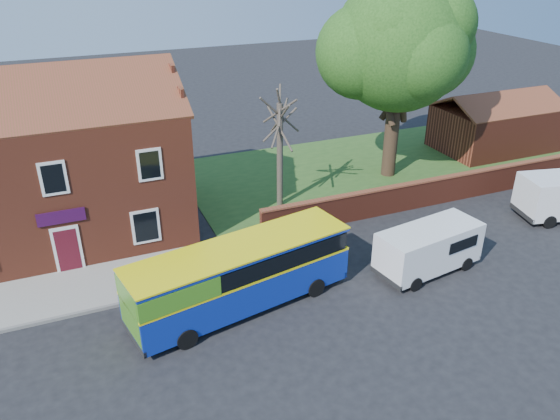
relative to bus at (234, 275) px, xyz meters
name	(u,v)px	position (x,y,z in m)	size (l,w,h in m)	color
ground	(277,332)	(0.99, -2.01, -1.61)	(120.00, 120.00, 0.00)	black
pavement	(75,291)	(-6.01, 3.74, -1.55)	(18.00, 3.50, 0.12)	gray
kerb	(78,314)	(-6.01, 1.99, -1.54)	(18.00, 0.15, 0.14)	slate
grass_strip	(384,166)	(13.99, 10.99, -1.59)	(26.00, 12.00, 0.04)	#426B28
shop_building	(54,171)	(-6.03, 9.48, 1.80)	(12.30, 8.13, 10.50)	brown
boundary_wall	(442,189)	(13.99, 4.99, -0.80)	(22.00, 0.38, 1.60)	maroon
outbuilding	(495,127)	(22.99, 10.99, 0.00)	(8.20, 5.06, 4.17)	maroon
bus	(234,275)	(0.00, 0.00, 0.00)	(9.55, 4.10, 2.83)	#0E299A
van_near	(429,247)	(8.93, -0.59, -0.41)	(5.13, 2.67, 2.15)	white
large_tree	(399,48)	(13.52, 9.87, 6.26)	(9.86, 7.80, 12.03)	black
bare_tree	(280,150)	(5.34, 8.17, 1.69)	(2.41, 2.88, 6.44)	#4C4238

